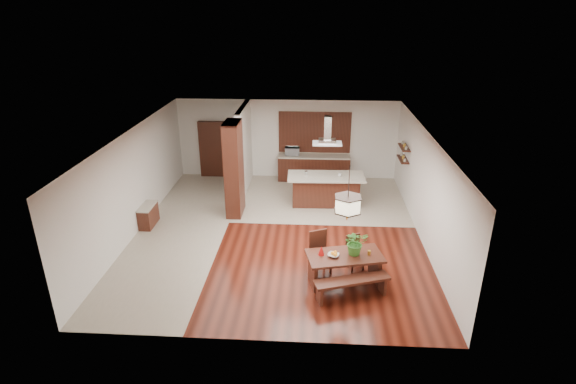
# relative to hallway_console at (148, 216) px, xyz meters

# --- Properties ---
(room_shell) EXTENTS (9.00, 9.04, 2.92)m
(room_shell) POSITION_rel_hallway_console_xyz_m (3.81, -0.20, 1.75)
(room_shell) COLOR #38110A
(room_shell) RESTS_ON ground
(tile_hallway) EXTENTS (2.50, 9.00, 0.01)m
(tile_hallway) POSITION_rel_hallway_console_xyz_m (1.06, -0.20, -0.31)
(tile_hallway) COLOR #B0A492
(tile_hallway) RESTS_ON ground
(tile_kitchen) EXTENTS (5.50, 4.00, 0.01)m
(tile_kitchen) POSITION_rel_hallway_console_xyz_m (5.06, 2.30, -0.31)
(tile_kitchen) COLOR #B0A492
(tile_kitchen) RESTS_ON ground
(soffit_band) EXTENTS (8.00, 9.00, 0.02)m
(soffit_band) POSITION_rel_hallway_console_xyz_m (3.81, -0.20, 2.57)
(soffit_band) COLOR #3A1F0E
(soffit_band) RESTS_ON room_shell
(partition_pier) EXTENTS (0.45, 1.00, 2.90)m
(partition_pier) POSITION_rel_hallway_console_xyz_m (2.41, 1.00, 1.14)
(partition_pier) COLOR black
(partition_pier) RESTS_ON ground
(partition_stub) EXTENTS (0.18, 2.40, 2.90)m
(partition_stub) POSITION_rel_hallway_console_xyz_m (2.41, 3.10, 1.14)
(partition_stub) COLOR silver
(partition_stub) RESTS_ON ground
(hallway_console) EXTENTS (0.37, 0.88, 0.63)m
(hallway_console) POSITION_rel_hallway_console_xyz_m (0.00, 0.00, 0.00)
(hallway_console) COLOR black
(hallway_console) RESTS_ON ground
(hallway_doorway) EXTENTS (1.10, 0.20, 2.10)m
(hallway_doorway) POSITION_rel_hallway_console_xyz_m (1.11, 4.20, 0.74)
(hallway_doorway) COLOR black
(hallway_doorway) RESTS_ON ground
(rear_counter) EXTENTS (2.60, 0.62, 0.95)m
(rear_counter) POSITION_rel_hallway_console_xyz_m (4.81, 4.00, 0.16)
(rear_counter) COLOR black
(rear_counter) RESTS_ON ground
(kitchen_window) EXTENTS (2.60, 0.08, 1.50)m
(kitchen_window) POSITION_rel_hallway_console_xyz_m (4.81, 4.26, 1.44)
(kitchen_window) COLOR #9B5E2E
(kitchen_window) RESTS_ON room_shell
(shelf_lower) EXTENTS (0.26, 0.90, 0.04)m
(shelf_lower) POSITION_rel_hallway_console_xyz_m (7.68, 2.40, 1.08)
(shelf_lower) COLOR black
(shelf_lower) RESTS_ON room_shell
(shelf_upper) EXTENTS (0.26, 0.90, 0.04)m
(shelf_upper) POSITION_rel_hallway_console_xyz_m (7.68, 2.40, 1.49)
(shelf_upper) COLOR black
(shelf_upper) RESTS_ON room_shell
(dining_table) EXTENTS (1.87, 1.22, 0.72)m
(dining_table) POSITION_rel_hallway_console_xyz_m (5.56, -2.59, 0.21)
(dining_table) COLOR black
(dining_table) RESTS_ON ground
(dining_bench) EXTENTS (1.73, 0.89, 0.48)m
(dining_bench) POSITION_rel_hallway_console_xyz_m (5.70, -3.19, -0.08)
(dining_bench) COLOR black
(dining_bench) RESTS_ON ground
(dining_chair_left) EXTENTS (0.60, 0.60, 1.02)m
(dining_chair_left) POSITION_rel_hallway_console_xyz_m (5.02, -2.17, 0.20)
(dining_chair_left) COLOR black
(dining_chair_left) RESTS_ON ground
(dining_chair_right) EXTENTS (0.50, 0.50, 0.85)m
(dining_chair_right) POSITION_rel_hallway_console_xyz_m (5.87, -1.98, 0.11)
(dining_chair_right) COLOR black
(dining_chair_right) RESTS_ON ground
(pendant_lantern) EXTENTS (0.64, 0.64, 1.31)m
(pendant_lantern) POSITION_rel_hallway_console_xyz_m (5.56, -2.59, 1.93)
(pendant_lantern) COLOR beige
(pendant_lantern) RESTS_ON room_shell
(foliage_plant) EXTENTS (0.61, 0.56, 0.59)m
(foliage_plant) POSITION_rel_hallway_console_xyz_m (5.79, -2.52, 0.70)
(foliage_plant) COLOR #357426
(foliage_plant) RESTS_ON dining_table
(fruit_bowl) EXTENTS (0.32, 0.32, 0.06)m
(fruit_bowl) POSITION_rel_hallway_console_xyz_m (5.29, -2.66, 0.43)
(fruit_bowl) COLOR #B8B1A1
(fruit_bowl) RESTS_ON dining_table
(napkin_cone) EXTENTS (0.16, 0.16, 0.23)m
(napkin_cone) POSITION_rel_hallway_console_xyz_m (5.02, -2.61, 0.52)
(napkin_cone) COLOR #AC0D0C
(napkin_cone) RESTS_ON dining_table
(gold_ornament) EXTENTS (0.08, 0.08, 0.11)m
(gold_ornament) POSITION_rel_hallway_console_xyz_m (6.11, -2.54, 0.46)
(gold_ornament) COLOR gold
(gold_ornament) RESTS_ON dining_table
(kitchen_island) EXTENTS (2.47, 1.14, 1.00)m
(kitchen_island) POSITION_rel_hallway_console_xyz_m (5.20, 1.84, 0.20)
(kitchen_island) COLOR black
(kitchen_island) RESTS_ON ground
(range_hood) EXTENTS (0.90, 0.55, 0.87)m
(range_hood) POSITION_rel_hallway_console_xyz_m (5.20, 1.85, 2.15)
(range_hood) COLOR silver
(range_hood) RESTS_ON room_shell
(island_cup) EXTENTS (0.12, 0.12, 0.09)m
(island_cup) POSITION_rel_hallway_console_xyz_m (5.63, 1.77, 0.74)
(island_cup) COLOR silver
(island_cup) RESTS_ON kitchen_island
(microwave) EXTENTS (0.54, 0.37, 0.29)m
(microwave) POSITION_rel_hallway_console_xyz_m (4.01, 4.01, 0.78)
(microwave) COLOR silver
(microwave) RESTS_ON rear_counter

